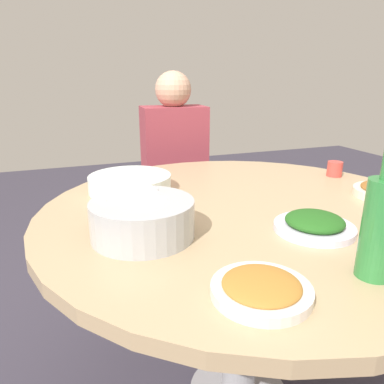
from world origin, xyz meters
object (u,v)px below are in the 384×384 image
(dish_tofu_braise, at_px, (261,288))
(tea_cup_far, at_px, (335,169))
(round_dining_table, at_px, (245,238))
(stool_for_diner_left, at_px, (176,242))
(diner_left, at_px, (174,155))
(dish_greens, at_px, (314,224))
(soup_bowl, at_px, (130,183))
(rice_bowl, at_px, (142,218))
(green_bottle, at_px, (380,226))

(dish_tofu_braise, height_order, tea_cup_far, tea_cup_far)
(round_dining_table, bearing_deg, stool_for_diner_left, 86.70)
(diner_left, bearing_deg, dish_greens, -88.83)
(soup_bowl, xyz_separation_m, diner_left, (0.37, 0.64, -0.05))
(rice_bowl, height_order, dish_greens, rice_bowl)
(green_bottle, xyz_separation_m, stool_for_diner_left, (0.01, 1.39, -0.67))
(rice_bowl, bearing_deg, tea_cup_far, 19.31)
(stool_for_diner_left, height_order, diner_left, diner_left)
(round_dining_table, distance_m, dish_greens, 0.27)
(dish_tofu_braise, xyz_separation_m, diner_left, (0.26, 1.37, -0.04))
(tea_cup_far, bearing_deg, rice_bowl, -160.69)
(round_dining_table, xyz_separation_m, rice_bowl, (-0.35, -0.10, 0.16))
(round_dining_table, distance_m, diner_left, 0.94)
(dish_greens, bearing_deg, diner_left, 91.17)
(stool_for_diner_left, bearing_deg, round_dining_table, -93.30)
(dish_greens, xyz_separation_m, tea_cup_far, (0.43, 0.43, 0.01))
(dish_greens, bearing_deg, dish_tofu_braise, -143.45)
(soup_bowl, xyz_separation_m, stool_for_diner_left, (0.37, 0.64, -0.58))
(rice_bowl, xyz_separation_m, green_bottle, (0.40, -0.35, 0.06))
(rice_bowl, relative_size, dish_tofu_braise, 1.38)
(rice_bowl, height_order, tea_cup_far, rice_bowl)
(dish_tofu_braise, distance_m, green_bottle, 0.27)
(tea_cup_far, bearing_deg, round_dining_table, -158.46)
(soup_bowl, relative_size, stool_for_diner_left, 0.76)
(dish_greens, bearing_deg, tea_cup_far, 44.59)
(dish_greens, relative_size, diner_left, 0.28)
(round_dining_table, bearing_deg, green_bottle, -84.38)
(dish_greens, height_order, tea_cup_far, tea_cup_far)
(tea_cup_far, height_order, diner_left, diner_left)
(rice_bowl, distance_m, dish_greens, 0.45)
(soup_bowl, height_order, tea_cup_far, tea_cup_far)
(green_bottle, height_order, stool_for_diner_left, green_bottle)
(rice_bowl, height_order, green_bottle, green_bottle)
(dish_tofu_braise, xyz_separation_m, stool_for_diner_left, (0.26, 1.37, -0.57))
(soup_bowl, height_order, green_bottle, green_bottle)
(round_dining_table, bearing_deg, diner_left, 86.70)
(diner_left, bearing_deg, green_bottle, -90.38)
(rice_bowl, bearing_deg, round_dining_table, 15.99)
(dish_tofu_braise, distance_m, tea_cup_far, 0.96)
(round_dining_table, relative_size, rice_bowl, 4.90)
(dish_greens, relative_size, green_bottle, 0.76)
(dish_tofu_braise, bearing_deg, tea_cup_far, 41.63)
(soup_bowl, distance_m, green_bottle, 0.83)
(round_dining_table, distance_m, rice_bowl, 0.40)
(round_dining_table, xyz_separation_m, dish_tofu_braise, (-0.21, -0.44, 0.12))
(tea_cup_far, relative_size, stool_for_diner_left, 0.14)
(round_dining_table, bearing_deg, dish_greens, -71.03)
(dish_greens, height_order, green_bottle, green_bottle)
(green_bottle, height_order, tea_cup_far, green_bottle)
(soup_bowl, bearing_deg, dish_tofu_braise, -81.85)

